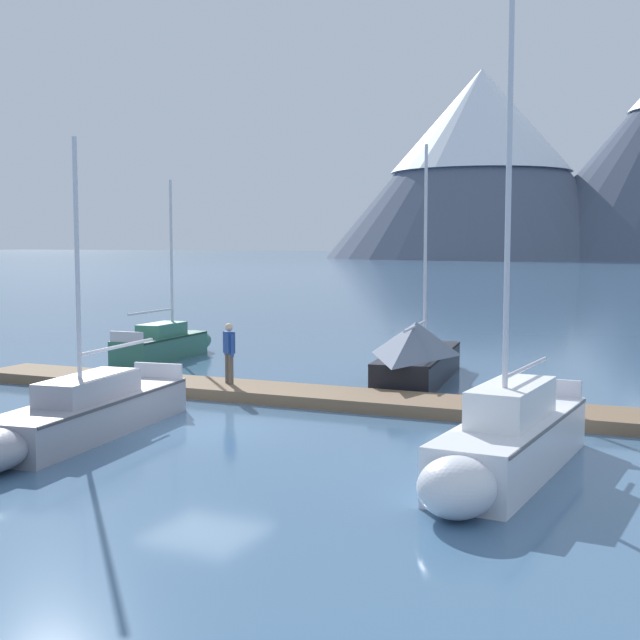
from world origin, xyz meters
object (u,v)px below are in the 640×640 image
object	(u,v)px
sailboat_second_berth	(77,416)
sailboat_mid_dock_starboard	(507,441)
sailboat_mid_dock_port	(419,352)
person_on_dock	(229,349)
sailboat_nearest_berth	(167,343)

from	to	relation	value
sailboat_second_berth	sailboat_mid_dock_starboard	distance (m)	9.09
sailboat_second_berth	sailboat_mid_dock_starboard	xyz separation A→B (m)	(9.02, 1.07, 0.14)
sailboat_mid_dock_port	person_on_dock	bearing A→B (deg)	-130.82
sailboat_mid_dock_starboard	person_on_dock	size ratio (longest dim) A/B	5.41
sailboat_mid_dock_starboard	sailboat_nearest_berth	bearing A→B (deg)	144.82
sailboat_nearest_berth	sailboat_second_berth	size ratio (longest dim) A/B	0.83
sailboat_nearest_berth	sailboat_mid_dock_starboard	size ratio (longest dim) A/B	0.71
person_on_dock	sailboat_mid_dock_port	bearing A→B (deg)	49.18
sailboat_nearest_berth	person_on_dock	bearing A→B (deg)	-41.95
sailboat_mid_dock_starboard	sailboat_mid_dock_port	bearing A→B (deg)	117.93
sailboat_nearest_berth	sailboat_second_berth	distance (m)	13.38
sailboat_nearest_berth	person_on_dock	xyz separation A→B (m)	(6.10, -5.48, 0.71)
sailboat_mid_dock_port	person_on_dock	distance (m)	6.05
sailboat_mid_dock_port	sailboat_mid_dock_starboard	xyz separation A→B (m)	(5.22, -9.85, -0.21)
sailboat_nearest_berth	sailboat_mid_dock_port	bearing A→B (deg)	-5.19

